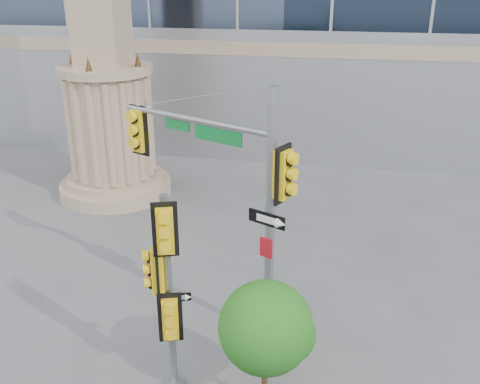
# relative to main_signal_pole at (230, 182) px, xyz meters

# --- Properties ---
(ground) EXTENTS (120.00, 120.00, 0.00)m
(ground) POSITION_rel_main_signal_pole_xyz_m (-0.38, -1.50, -3.81)
(ground) COLOR #545456
(ground) RESTS_ON ground
(monument) EXTENTS (4.40, 4.40, 16.60)m
(monument) POSITION_rel_main_signal_pole_xyz_m (-6.38, 7.50, 1.71)
(monument) COLOR tan
(monument) RESTS_ON ground
(main_signal_pole) EXTENTS (4.46, 2.35, 6.15)m
(main_signal_pole) POSITION_rel_main_signal_pole_xyz_m (0.00, 0.00, 0.00)
(main_signal_pole) COLOR slate
(main_signal_pole) RESTS_ON ground
(secondary_signal_pole) EXTENTS (0.83, 0.60, 4.46)m
(secondary_signal_pole) POSITION_rel_main_signal_pole_xyz_m (-0.73, -2.61, -1.19)
(secondary_signal_pole) COLOR slate
(secondary_signal_pole) RESTS_ON ground
(street_tree) EXTENTS (1.87, 1.83, 2.92)m
(street_tree) POSITION_rel_main_signal_pole_xyz_m (1.33, -2.80, -1.89)
(street_tree) COLOR tan
(street_tree) RESTS_ON ground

